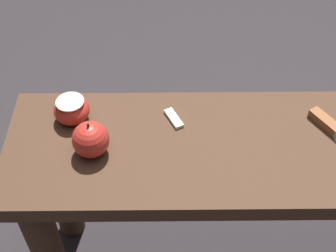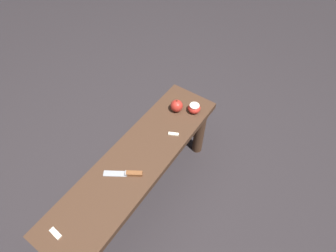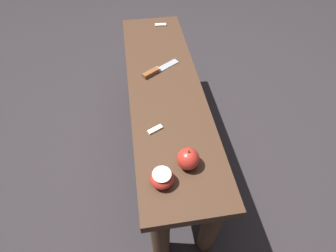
{
  "view_description": "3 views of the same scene",
  "coord_description": "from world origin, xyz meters",
  "px_view_note": "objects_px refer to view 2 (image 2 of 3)",
  "views": [
    {
      "loc": [
        -0.26,
        -0.63,
        1.22
      ],
      "look_at": [
        -0.26,
        0.02,
        0.52
      ],
      "focal_mm": 50.0,
      "sensor_mm": 36.0,
      "label": 1
    },
    {
      "loc": [
        0.52,
        0.56,
        1.68
      ],
      "look_at": [
        -0.26,
        0.02,
        0.52
      ],
      "focal_mm": 28.0,
      "sensor_mm": 36.0,
      "label": 2
    },
    {
      "loc": [
        -0.86,
        0.12,
        1.25
      ],
      "look_at": [
        -0.26,
        0.02,
        0.52
      ],
      "focal_mm": 28.0,
      "sensor_mm": 36.0,
      "label": 3
    }
  ],
  "objects_px": {
    "knife": "(129,174)",
    "apple_cut": "(194,108)",
    "wooden_bench": "(139,169)",
    "apple_whole": "(177,106)"
  },
  "relations": [
    {
      "from": "wooden_bench",
      "to": "knife",
      "type": "relative_size",
      "value": 6.51
    },
    {
      "from": "knife",
      "to": "apple_cut",
      "type": "height_order",
      "value": "apple_cut"
    },
    {
      "from": "wooden_bench",
      "to": "knife",
      "type": "xyz_separation_m",
      "value": [
        0.1,
        0.03,
        0.12
      ]
    },
    {
      "from": "wooden_bench",
      "to": "knife",
      "type": "bearing_deg",
      "value": 15.01
    },
    {
      "from": "apple_cut",
      "to": "knife",
      "type": "bearing_deg",
      "value": -5.06
    },
    {
      "from": "wooden_bench",
      "to": "apple_whole",
      "type": "height_order",
      "value": "apple_whole"
    },
    {
      "from": "apple_whole",
      "to": "apple_cut",
      "type": "xyz_separation_m",
      "value": [
        -0.05,
        0.09,
        -0.01
      ]
    },
    {
      "from": "knife",
      "to": "apple_cut",
      "type": "relative_size",
      "value": 2.4
    },
    {
      "from": "apple_whole",
      "to": "knife",
      "type": "bearing_deg",
      "value": 4.95
    },
    {
      "from": "knife",
      "to": "apple_cut",
      "type": "distance_m",
      "value": 0.56
    }
  ]
}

